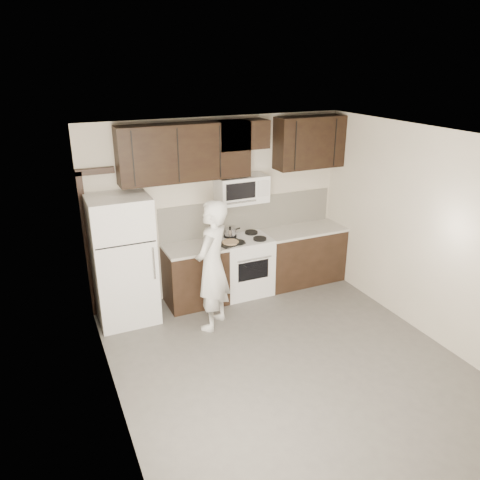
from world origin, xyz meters
TOP-DOWN VIEW (x-y plane):
  - floor at (0.00, 0.00)m, footprint 4.50×4.50m
  - back_wall at (0.00, 2.25)m, footprint 4.00×0.00m
  - ceiling at (0.00, 0.00)m, footprint 4.50×4.50m
  - counter_run at (0.60, 1.94)m, footprint 2.95×0.64m
  - stove at (0.30, 1.94)m, footprint 0.76×0.66m
  - backsplash at (0.50, 2.24)m, footprint 2.90×0.02m
  - upper_cabinets at (0.21, 2.08)m, footprint 3.48×0.35m
  - microwave at (0.30, 2.06)m, footprint 0.76×0.42m
  - refrigerator at (-1.55, 1.89)m, footprint 0.80×0.76m
  - door_trim at (-1.92, 2.21)m, footprint 0.50×0.08m
  - saucepan at (0.12, 2.09)m, footprint 0.29×0.17m
  - baking_tray at (0.01, 1.82)m, footprint 0.41×0.34m
  - pizza at (0.01, 1.82)m, footprint 0.29×0.29m
  - person at (-0.51, 1.21)m, footprint 0.77×0.77m

SIDE VIEW (x-z plane):
  - floor at x=0.00m, z-range 0.00..0.00m
  - counter_run at x=0.60m, z-range 0.00..0.91m
  - stove at x=0.30m, z-range -0.01..0.93m
  - person at x=-0.51m, z-range 0.00..1.80m
  - refrigerator at x=-1.55m, z-range 0.00..1.80m
  - baking_tray at x=0.01m, z-range 0.91..0.93m
  - pizza at x=0.01m, z-range 0.93..0.95m
  - saucepan at x=0.12m, z-range 0.89..1.06m
  - backsplash at x=0.50m, z-range 0.91..1.45m
  - door_trim at x=-1.92m, z-range 0.19..2.31m
  - back_wall at x=0.00m, z-range -0.65..3.35m
  - microwave at x=0.30m, z-range 1.45..1.85m
  - upper_cabinets at x=0.21m, z-range 1.89..2.67m
  - ceiling at x=0.00m, z-range 2.70..2.70m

